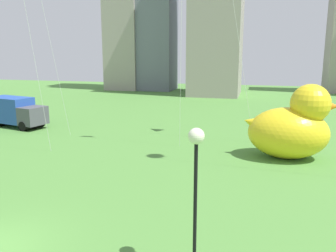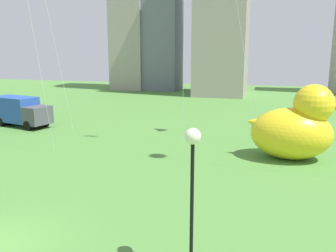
{
  "view_description": "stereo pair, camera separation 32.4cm",
  "coord_description": "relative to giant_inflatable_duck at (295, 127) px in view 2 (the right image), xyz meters",
  "views": [
    {
      "loc": [
        9.26,
        -9.92,
        7.12
      ],
      "look_at": [
        5.28,
        5.55,
        3.78
      ],
      "focal_mm": 37.83,
      "sensor_mm": 36.0,
      "label": 1
    },
    {
      "loc": [
        9.57,
        -9.84,
        7.12
      ],
      "look_at": [
        5.28,
        5.55,
        3.78
      ],
      "focal_mm": 37.83,
      "sensor_mm": 36.0,
      "label": 2
    }
  ],
  "objects": [
    {
      "name": "box_truck",
      "position": [
        -24.97,
        4.24,
        -0.72
      ],
      "size": [
        6.6,
        3.69,
        2.85
      ],
      "color": "#264CA5",
      "rests_on": "ground"
    },
    {
      "name": "city_skyline",
      "position": [
        -4.02,
        40.51,
        12.2
      ],
      "size": [
        56.37,
        17.52,
        38.04
      ],
      "color": "#9E938C",
      "rests_on": "ground"
    },
    {
      "name": "lamppost",
      "position": [
        -4.08,
        -14.22,
        1.67
      ],
      "size": [
        0.52,
        0.52,
        4.85
      ],
      "color": "black",
      "rests_on": "ground"
    },
    {
      "name": "giant_inflatable_duck",
      "position": [
        0.0,
        0.0,
        0.0
      ],
      "size": [
        6.15,
        3.95,
        5.1
      ],
      "color": "yellow",
      "rests_on": "ground"
    }
  ]
}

